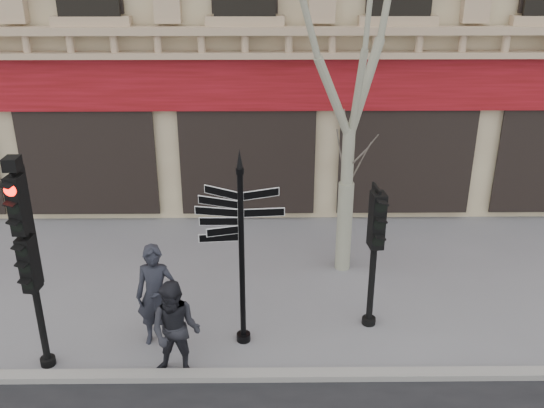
{
  "coord_description": "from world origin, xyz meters",
  "views": [
    {
      "loc": [
        0.47,
        -9.53,
        6.75
      ],
      "look_at": [
        0.57,
        0.6,
        2.32
      ],
      "focal_mm": 40.0,
      "sensor_mm": 36.0,
      "label": 1
    }
  ],
  "objects_px": {
    "fingerpost": "(241,218)",
    "plane_tree": "(356,11)",
    "traffic_signal_main": "(26,241)",
    "pedestrian_a": "(156,296)",
    "traffic_signal_secondary": "(375,235)",
    "pedestrian_b": "(176,331)"
  },
  "relations": [
    {
      "from": "pedestrian_a",
      "to": "fingerpost",
      "type": "bearing_deg",
      "value": 1.67
    },
    {
      "from": "traffic_signal_secondary",
      "to": "pedestrian_a",
      "type": "distance_m",
      "value": 4.05
    },
    {
      "from": "fingerpost",
      "to": "traffic_signal_secondary",
      "type": "height_order",
      "value": "fingerpost"
    },
    {
      "from": "pedestrian_a",
      "to": "plane_tree",
      "type": "bearing_deg",
      "value": 37.53
    },
    {
      "from": "traffic_signal_main",
      "to": "plane_tree",
      "type": "height_order",
      "value": "plane_tree"
    },
    {
      "from": "traffic_signal_main",
      "to": "plane_tree",
      "type": "bearing_deg",
      "value": 37.02
    },
    {
      "from": "fingerpost",
      "to": "plane_tree",
      "type": "bearing_deg",
      "value": 56.77
    },
    {
      "from": "traffic_signal_main",
      "to": "pedestrian_b",
      "type": "xyz_separation_m",
      "value": [
        2.3,
        -0.3,
        -1.5
      ]
    },
    {
      "from": "pedestrian_a",
      "to": "pedestrian_b",
      "type": "bearing_deg",
      "value": -62.2
    },
    {
      "from": "traffic_signal_secondary",
      "to": "pedestrian_a",
      "type": "height_order",
      "value": "traffic_signal_secondary"
    },
    {
      "from": "traffic_signal_main",
      "to": "traffic_signal_secondary",
      "type": "distance_m",
      "value": 5.87
    },
    {
      "from": "plane_tree",
      "to": "pedestrian_a",
      "type": "height_order",
      "value": "plane_tree"
    },
    {
      "from": "pedestrian_a",
      "to": "traffic_signal_secondary",
      "type": "bearing_deg",
      "value": 8.76
    },
    {
      "from": "traffic_signal_secondary",
      "to": "pedestrian_a",
      "type": "relative_size",
      "value": 1.4
    },
    {
      "from": "traffic_signal_main",
      "to": "pedestrian_a",
      "type": "height_order",
      "value": "traffic_signal_main"
    },
    {
      "from": "plane_tree",
      "to": "pedestrian_a",
      "type": "relative_size",
      "value": 4.04
    },
    {
      "from": "fingerpost",
      "to": "plane_tree",
      "type": "height_order",
      "value": "plane_tree"
    },
    {
      "from": "traffic_signal_main",
      "to": "pedestrian_b",
      "type": "bearing_deg",
      "value": -1.75
    },
    {
      "from": "fingerpost",
      "to": "pedestrian_a",
      "type": "xyz_separation_m",
      "value": [
        -1.53,
        -0.01,
        -1.5
      ]
    },
    {
      "from": "fingerpost",
      "to": "traffic_signal_main",
      "type": "xyz_separation_m",
      "value": [
        -3.36,
        -0.65,
        -0.08
      ]
    },
    {
      "from": "plane_tree",
      "to": "pedestrian_a",
      "type": "distance_m",
      "value": 6.42
    },
    {
      "from": "traffic_signal_secondary",
      "to": "pedestrian_a",
      "type": "bearing_deg",
      "value": -178.99
    }
  ]
}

